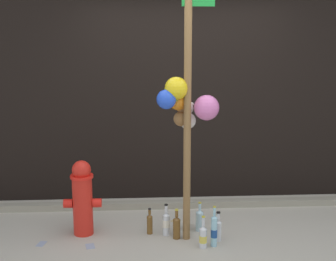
{
  "coord_description": "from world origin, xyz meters",
  "views": [
    {
      "loc": [
        -0.53,
        -4.25,
        2.07
      ],
      "look_at": [
        -0.27,
        0.23,
        1.14
      ],
      "focal_mm": 49.97,
      "sensor_mm": 36.0,
      "label": 1
    }
  ],
  "objects_px": {
    "memorial_post": "(186,84)",
    "bottle_7": "(214,230)",
    "bottle_1": "(177,227)",
    "bottle_4": "(203,236)",
    "bottle_6": "(218,229)",
    "bottle_3": "(150,223)",
    "fire_hydrant": "(82,197)",
    "bottle_2": "(187,219)",
    "bottle_0": "(166,223)",
    "bottle_5": "(200,219)"
  },
  "relations": [
    {
      "from": "memorial_post",
      "to": "bottle_7",
      "type": "relative_size",
      "value": 6.81
    },
    {
      "from": "bottle_1",
      "to": "bottle_4",
      "type": "bearing_deg",
      "value": -43.04
    },
    {
      "from": "memorial_post",
      "to": "bottle_6",
      "type": "relative_size",
      "value": 9.19
    },
    {
      "from": "bottle_3",
      "to": "bottle_4",
      "type": "bearing_deg",
      "value": -34.95
    },
    {
      "from": "memorial_post",
      "to": "bottle_1",
      "type": "height_order",
      "value": "memorial_post"
    },
    {
      "from": "bottle_1",
      "to": "fire_hydrant",
      "type": "bearing_deg",
      "value": 169.69
    },
    {
      "from": "bottle_2",
      "to": "bottle_3",
      "type": "relative_size",
      "value": 1.06
    },
    {
      "from": "bottle_2",
      "to": "bottle_7",
      "type": "distance_m",
      "value": 0.47
    },
    {
      "from": "fire_hydrant",
      "to": "bottle_3",
      "type": "distance_m",
      "value": 0.76
    },
    {
      "from": "bottle_0",
      "to": "bottle_5",
      "type": "bearing_deg",
      "value": 14.48
    },
    {
      "from": "bottle_0",
      "to": "bottle_5",
      "type": "height_order",
      "value": "bottle_0"
    },
    {
      "from": "memorial_post",
      "to": "bottle_6",
      "type": "height_order",
      "value": "memorial_post"
    },
    {
      "from": "bottle_2",
      "to": "bottle_4",
      "type": "xyz_separation_m",
      "value": [
        0.12,
        -0.43,
        -0.0
      ]
    },
    {
      "from": "bottle_0",
      "to": "fire_hydrant",
      "type": "bearing_deg",
      "value": 174.19
    },
    {
      "from": "bottle_2",
      "to": "bottle_1",
      "type": "bearing_deg",
      "value": -122.13
    },
    {
      "from": "bottle_5",
      "to": "memorial_post",
      "type": "bearing_deg",
      "value": -136.86
    },
    {
      "from": "bottle_0",
      "to": "bottle_7",
      "type": "height_order",
      "value": "bottle_7"
    },
    {
      "from": "memorial_post",
      "to": "bottle_2",
      "type": "distance_m",
      "value": 1.49
    },
    {
      "from": "bottle_1",
      "to": "bottle_2",
      "type": "xyz_separation_m",
      "value": [
        0.13,
        0.2,
        -0.01
      ]
    },
    {
      "from": "bottle_7",
      "to": "bottle_0",
      "type": "bearing_deg",
      "value": 148.0
    },
    {
      "from": "bottle_1",
      "to": "bottle_2",
      "type": "relative_size",
      "value": 1.07
    },
    {
      "from": "bottle_3",
      "to": "bottle_5",
      "type": "relative_size",
      "value": 0.88
    },
    {
      "from": "memorial_post",
      "to": "bottle_2",
      "type": "relative_size",
      "value": 9.59
    },
    {
      "from": "fire_hydrant",
      "to": "bottle_4",
      "type": "distance_m",
      "value": 1.31
    },
    {
      "from": "bottle_4",
      "to": "bottle_5",
      "type": "height_order",
      "value": "bottle_4"
    },
    {
      "from": "bottle_2",
      "to": "bottle_6",
      "type": "bearing_deg",
      "value": -44.14
    },
    {
      "from": "bottle_1",
      "to": "bottle_3",
      "type": "bearing_deg",
      "value": 153.91
    },
    {
      "from": "fire_hydrant",
      "to": "bottle_0",
      "type": "height_order",
      "value": "fire_hydrant"
    },
    {
      "from": "bottle_3",
      "to": "bottle_0",
      "type": "bearing_deg",
      "value": -14.97
    },
    {
      "from": "fire_hydrant",
      "to": "bottle_6",
      "type": "relative_size",
      "value": 2.58
    },
    {
      "from": "memorial_post",
      "to": "bottle_4",
      "type": "distance_m",
      "value": 1.51
    },
    {
      "from": "bottle_2",
      "to": "bottle_3",
      "type": "height_order",
      "value": "bottle_2"
    },
    {
      "from": "bottle_2",
      "to": "bottle_3",
      "type": "distance_m",
      "value": 0.41
    },
    {
      "from": "memorial_post",
      "to": "fire_hydrant",
      "type": "relative_size",
      "value": 3.56
    },
    {
      "from": "bottle_5",
      "to": "bottle_6",
      "type": "relative_size",
      "value": 1.03
    },
    {
      "from": "bottle_0",
      "to": "bottle_2",
      "type": "relative_size",
      "value": 1.15
    },
    {
      "from": "memorial_post",
      "to": "bottle_4",
      "type": "xyz_separation_m",
      "value": [
        0.16,
        -0.25,
        -1.48
      ]
    },
    {
      "from": "bottle_4",
      "to": "bottle_0",
      "type": "bearing_deg",
      "value": 137.62
    },
    {
      "from": "fire_hydrant",
      "to": "bottle_0",
      "type": "xyz_separation_m",
      "value": [
        0.87,
        -0.09,
        -0.27
      ]
    },
    {
      "from": "memorial_post",
      "to": "bottle_0",
      "type": "xyz_separation_m",
      "value": [
        -0.19,
        0.07,
        -1.46
      ]
    },
    {
      "from": "bottle_4",
      "to": "bottle_7",
      "type": "relative_size",
      "value": 0.79
    },
    {
      "from": "bottle_0",
      "to": "bottle_1",
      "type": "height_order",
      "value": "bottle_0"
    },
    {
      "from": "bottle_2",
      "to": "bottle_0",
      "type": "bearing_deg",
      "value": -153.42
    },
    {
      "from": "bottle_2",
      "to": "bottle_7",
      "type": "bearing_deg",
      "value": -60.34
    },
    {
      "from": "fire_hydrant",
      "to": "bottle_3",
      "type": "xyz_separation_m",
      "value": [
        0.7,
        -0.04,
        -0.29
      ]
    },
    {
      "from": "memorial_post",
      "to": "bottle_7",
      "type": "xyz_separation_m",
      "value": [
        0.27,
        -0.22,
        -1.43
      ]
    },
    {
      "from": "bottle_4",
      "to": "bottle_5",
      "type": "relative_size",
      "value": 1.03
    },
    {
      "from": "bottle_1",
      "to": "bottle_3",
      "type": "height_order",
      "value": "bottle_1"
    },
    {
      "from": "bottle_5",
      "to": "bottle_4",
      "type": "bearing_deg",
      "value": -92.41
    },
    {
      "from": "fire_hydrant",
      "to": "bottle_6",
      "type": "distance_m",
      "value": 1.44
    }
  ]
}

